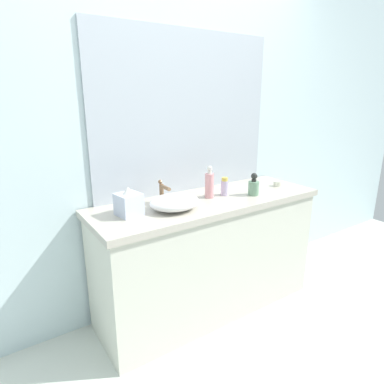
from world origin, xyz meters
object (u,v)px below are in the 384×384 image
object	(u,v)px
lotion_bottle	(225,187)
tissue_box	(129,203)
candle_jar	(277,184)
soap_dispenser	(254,186)
perfume_bottle	(209,184)
sink_basin	(175,202)

from	to	relation	value
lotion_bottle	tissue_box	xyz separation A→B (m)	(-0.73, -0.00, 0.01)
lotion_bottle	candle_jar	bearing A→B (deg)	-4.44
soap_dispenser	perfume_bottle	size ratio (longest dim) A/B	0.71
candle_jar	perfume_bottle	bearing A→B (deg)	174.99
soap_dispenser	perfume_bottle	bearing A→B (deg)	157.12
tissue_box	candle_jar	distance (m)	1.24
soap_dispenser	tissue_box	distance (m)	0.91
tissue_box	candle_jar	bearing A→B (deg)	-1.79
sink_basin	lotion_bottle	bearing A→B (deg)	7.82
perfume_bottle	tissue_box	distance (m)	0.61
tissue_box	lotion_bottle	bearing A→B (deg)	0.04
soap_dispenser	perfume_bottle	world-z (taller)	perfume_bottle
soap_dispenser	lotion_bottle	world-z (taller)	soap_dispenser
sink_basin	lotion_bottle	distance (m)	0.46
perfume_bottle	tissue_box	world-z (taller)	perfume_bottle
tissue_box	candle_jar	xyz separation A→B (m)	(1.23, -0.04, -0.06)
soap_dispenser	candle_jar	world-z (taller)	soap_dispenser
perfume_bottle	candle_jar	xyz separation A→B (m)	(0.63, -0.06, -0.08)
lotion_bottle	perfume_bottle	distance (m)	0.13
soap_dispenser	tissue_box	world-z (taller)	tissue_box
perfume_bottle	tissue_box	xyz separation A→B (m)	(-0.61, -0.02, -0.02)
soap_dispenser	perfume_bottle	xyz separation A→B (m)	(-0.30, 0.13, 0.03)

